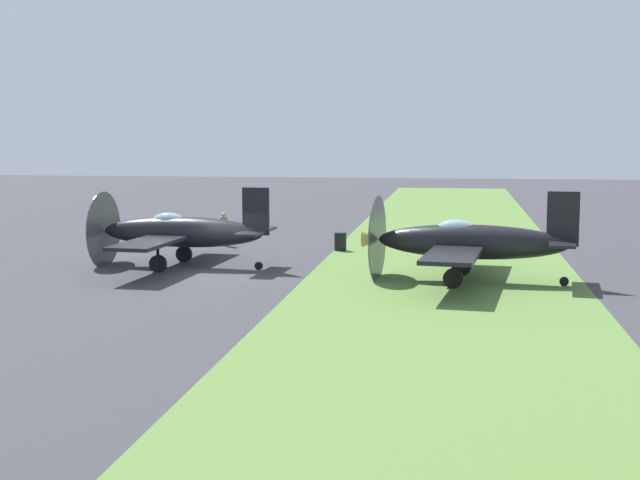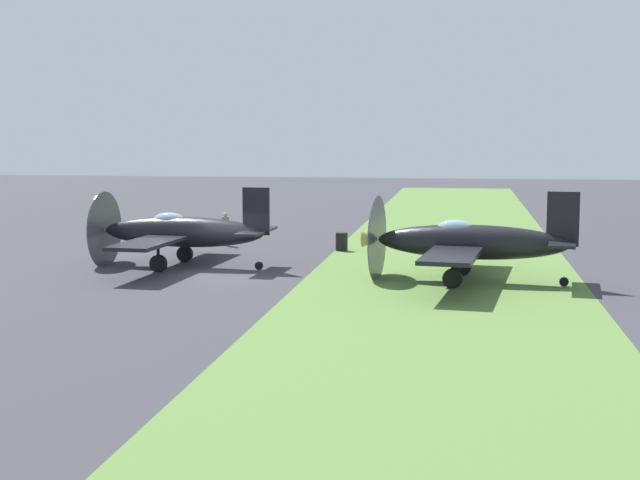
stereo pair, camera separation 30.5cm
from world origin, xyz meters
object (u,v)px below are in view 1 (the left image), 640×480
Objects in this scene: airplane_lead at (179,232)px; ground_crew_chief at (224,228)px; fuel_drum at (340,242)px; airplane_wingman at (468,242)px.

airplane_lead is 5.98× the size of ground_crew_chief.
ground_crew_chief is at bearing 80.34° from fuel_drum.
airplane_lead is at bearing 136.31° from fuel_drum.
fuel_drum is at bearing -40.14° from airplane_lead.
airplane_lead reaches higher than fuel_drum.
airplane_wingman is 11.86× the size of fuel_drum.
airplane_lead is 12.55m from airplane_wingman.
airplane_lead is at bearing 159.44° from ground_crew_chief.
fuel_drum is (-1.06, -6.20, -0.46)m from ground_crew_chief.
airplane_wingman reaches higher than fuel_drum.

